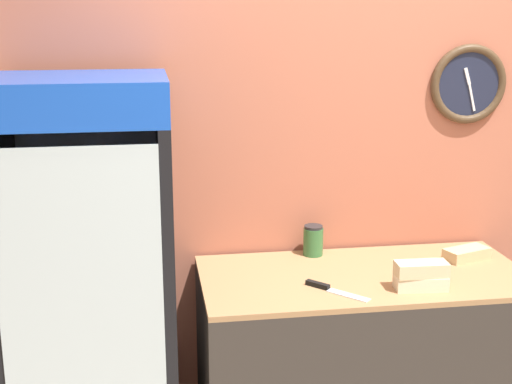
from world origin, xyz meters
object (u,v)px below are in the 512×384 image
object	(u,v)px
beverage_cooler	(89,263)
chefs_knife	(328,288)
sandwich_stack_bottom	(421,282)
sandwich_flat_left	(467,254)
sandwich_stack_middle	(422,269)
condiment_jar	(313,241)

from	to	relation	value
beverage_cooler	chefs_knife	size ratio (longest dim) A/B	7.22
sandwich_stack_bottom	sandwich_flat_left	world-z (taller)	sandwich_stack_bottom
sandwich_stack_bottom	sandwich_flat_left	size ratio (longest dim) A/B	0.95
sandwich_stack_middle	sandwich_stack_bottom	bearing A→B (deg)	0.00
sandwich_flat_left	chefs_knife	distance (m)	0.82
sandwich_stack_bottom	sandwich_stack_middle	distance (m)	0.06
sandwich_stack_bottom	condiment_jar	xyz separation A→B (m)	(-0.36, 0.51, 0.04)
sandwich_stack_middle	chefs_knife	world-z (taller)	sandwich_stack_middle
sandwich_flat_left	sandwich_stack_bottom	bearing A→B (deg)	-137.86
beverage_cooler	sandwich_stack_bottom	size ratio (longest dim) A/B	7.75
sandwich_stack_bottom	chefs_knife	distance (m)	0.41
beverage_cooler	chefs_knife	bearing A→B (deg)	-12.38
sandwich_flat_left	condiment_jar	distance (m)	0.76
chefs_knife	condiment_jar	bearing A→B (deg)	84.98
beverage_cooler	condiment_jar	world-z (taller)	beverage_cooler
sandwich_stack_bottom	condiment_jar	bearing A→B (deg)	125.55
sandwich_stack_middle	condiment_jar	bearing A→B (deg)	125.55
beverage_cooler	sandwich_stack_bottom	xyz separation A→B (m)	(1.44, -0.28, -0.07)
sandwich_stack_middle	condiment_jar	xyz separation A→B (m)	(-0.36, 0.51, -0.02)
sandwich_stack_middle	chefs_knife	distance (m)	0.42
condiment_jar	beverage_cooler	bearing A→B (deg)	-167.85
beverage_cooler	condiment_jar	xyz separation A→B (m)	(1.08, 0.23, -0.03)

